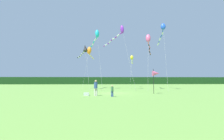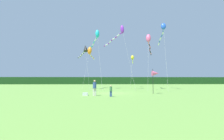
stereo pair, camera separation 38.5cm
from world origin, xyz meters
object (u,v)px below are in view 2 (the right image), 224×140
(kite_blue, at_px, (163,30))
(kite_orange, at_px, (90,51))
(banner_flag_pole, at_px, (155,74))
(cooler_box, at_px, (85,94))
(kite_black, at_px, (85,49))
(kite_purple, at_px, (119,33))
(kite_cyan, at_px, (97,35))
(kite_rainbow, at_px, (149,41))
(person_adult, at_px, (95,87))
(person_child, at_px, (111,90))
(kite_yellow, at_px, (132,58))

(kite_blue, distance_m, kite_orange, 15.40)
(banner_flag_pole, xyz_separation_m, kite_blue, (4.18, 8.16, 8.65))
(cooler_box, distance_m, kite_black, 14.63)
(cooler_box, height_order, kite_purple, kite_purple)
(kite_cyan, bearing_deg, kite_rainbow, -4.57)
(banner_flag_pole, height_order, kite_cyan, kite_cyan)
(kite_orange, bearing_deg, person_adult, -81.39)
(kite_blue, bearing_deg, kite_black, 172.27)
(banner_flag_pole, bearing_deg, kite_blue, 62.88)
(banner_flag_pole, bearing_deg, cooler_box, -166.90)
(banner_flag_pole, height_order, kite_purple, kite_purple)
(person_child, relative_size, cooler_box, 2.10)
(person_adult, relative_size, kite_yellow, 0.22)
(kite_rainbow, relative_size, kite_blue, 0.87)
(kite_yellow, bearing_deg, person_adult, -110.99)
(kite_cyan, bearing_deg, person_adult, -87.01)
(cooler_box, relative_size, kite_rainbow, 0.06)
(kite_cyan, height_order, kite_yellow, kite_cyan)
(cooler_box, distance_m, banner_flag_pole, 9.44)
(person_adult, bearing_deg, kite_rainbow, 50.59)
(kite_blue, bearing_deg, kite_rainbow, 151.29)
(kite_rainbow, height_order, kite_blue, kite_blue)
(banner_flag_pole, height_order, kite_rainbow, kite_rainbow)
(kite_cyan, xyz_separation_m, kite_yellow, (8.52, 7.96, -3.37))
(person_child, xyz_separation_m, kite_purple, (1.95, 12.27, 10.29))
(kite_black, height_order, kite_purple, kite_purple)
(banner_flag_pole, bearing_deg, kite_cyan, 129.43)
(person_child, bearing_deg, kite_blue, 48.24)
(kite_blue, relative_size, kite_yellow, 1.51)
(person_adult, height_order, kite_orange, kite_orange)
(person_adult, relative_size, kite_blue, 0.15)
(person_adult, distance_m, kite_rainbow, 17.41)
(kite_cyan, height_order, kite_purple, kite_purple)
(cooler_box, relative_size, kite_purple, 0.05)
(kite_orange, bearing_deg, kite_blue, -18.50)
(cooler_box, height_order, kite_blue, kite_blue)
(cooler_box, bearing_deg, kite_orange, 94.65)
(person_adult, height_order, kite_yellow, kite_yellow)
(kite_cyan, height_order, kite_blue, kite_blue)
(person_child, relative_size, banner_flag_pole, 0.38)
(cooler_box, relative_size, banner_flag_pole, 0.18)
(person_adult, distance_m, kite_black, 14.56)
(kite_yellow, bearing_deg, kite_rainbow, -78.66)
(kite_cyan, bearing_deg, kite_yellow, 43.06)
(person_child, bearing_deg, kite_yellow, 74.28)
(person_adult, xyz_separation_m, kite_yellow, (7.86, 20.50, 6.34))
(person_child, xyz_separation_m, kite_yellow, (6.03, 21.41, 6.65))
(person_child, relative_size, kite_purple, 0.10)
(kite_rainbow, distance_m, kite_blue, 3.19)
(person_child, xyz_separation_m, cooler_box, (-2.92, 1.12, -0.52))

